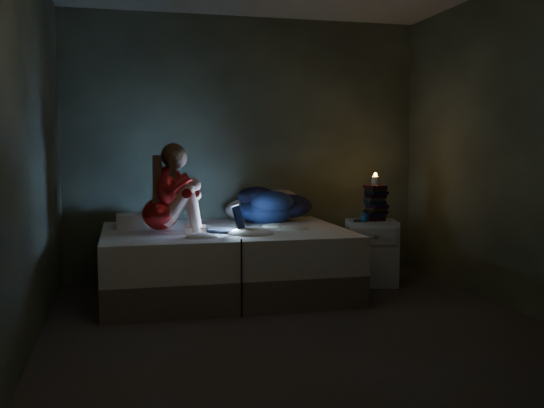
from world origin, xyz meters
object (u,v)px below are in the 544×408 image
object	(u,v)px
bed	(225,261)
phone	(360,221)
nightstand	(371,252)
laptop	(222,218)
candle	(375,182)
woman	(160,188)

from	to	relation	value
bed	phone	size ratio (longest dim) A/B	15.03
bed	nightstand	bearing A→B (deg)	1.65
bed	nightstand	size ratio (longest dim) A/B	3.45
laptop	candle	world-z (taller)	candle
nightstand	candle	world-z (taller)	candle
woman	phone	xyz separation A→B (m)	(1.84, 0.12, -0.34)
phone	candle	bearing A→B (deg)	42.41
candle	phone	bearing A→B (deg)	-153.60
nightstand	bed	bearing A→B (deg)	-164.26
woman	nightstand	xyz separation A→B (m)	(1.98, 0.18, -0.65)
laptop	phone	distance (m)	1.34
laptop	phone	world-z (taller)	laptop
bed	phone	world-z (taller)	phone
woman	candle	bearing A→B (deg)	11.31
candle	laptop	bearing A→B (deg)	-169.60
phone	nightstand	bearing A→B (deg)	39.78
laptop	phone	xyz separation A→B (m)	(1.33, 0.19, -0.08)
bed	laptop	xyz separation A→B (m)	(-0.05, -0.21, 0.41)
candle	woman	bearing A→B (deg)	-173.96
woman	laptop	size ratio (longest dim) A/B	2.22
woman	phone	size ratio (longest dim) A/B	5.41
woman	laptop	bearing A→B (deg)	-1.76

